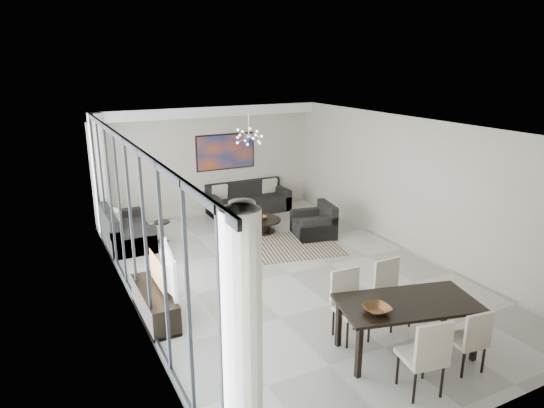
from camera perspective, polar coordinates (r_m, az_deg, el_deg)
room_shell at (r=9.36m, az=4.58°, el=0.48°), size 6.00×9.00×2.90m
window_wall at (r=8.19m, az=-15.64°, el=-2.36°), size 0.37×8.95×2.90m
soffit at (r=12.75m, az=-7.44°, el=10.75°), size 5.98×0.40×0.26m
painting at (r=13.24m, az=-5.47°, el=6.13°), size 1.68×0.04×0.98m
chandelier at (r=11.26m, az=-2.76°, el=7.95°), size 0.66×0.66×0.71m
rug at (r=10.99m, az=1.66°, el=-4.95°), size 2.60×2.19×0.01m
coffee_table at (r=11.82m, az=-1.19°, el=-2.45°), size 0.93×0.93×0.32m
bowl_coffee at (r=11.74m, az=-1.09°, el=-1.65°), size 0.29×0.29×0.08m
sofa_main at (r=13.38m, az=-2.83°, el=0.23°), size 2.22×0.91×0.81m
loveseat at (r=11.47m, az=-16.88°, el=-3.25°), size 0.95×1.70×0.85m
armchair at (r=11.58m, az=5.08°, el=-2.48°), size 1.04×1.08×0.78m
side_table at (r=11.44m, az=-12.77°, el=-2.79°), size 0.36×0.36×0.49m
tv_console at (r=8.26m, az=-13.62°, el=-11.29°), size 0.44×1.55×0.48m
television at (r=8.02m, az=-12.73°, el=-7.55°), size 0.31×1.17×0.67m
dining_table at (r=7.18m, az=15.64°, el=-11.63°), size 2.12×1.42×0.81m
dining_chair_sw at (r=6.46m, az=17.77°, el=-16.30°), size 0.58×0.58×1.08m
dining_chair_se at (r=7.14m, az=22.46°, el=-14.28°), size 0.48×0.48×0.92m
dining_chair_nw at (r=7.46m, az=8.96°, el=-11.00°), size 0.51×0.51×1.06m
dining_chair_ne at (r=7.97m, az=13.74°, el=-9.51°), size 0.48×0.48×1.04m
bowl_dining at (r=6.75m, az=12.27°, el=-12.03°), size 0.37×0.37×0.09m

